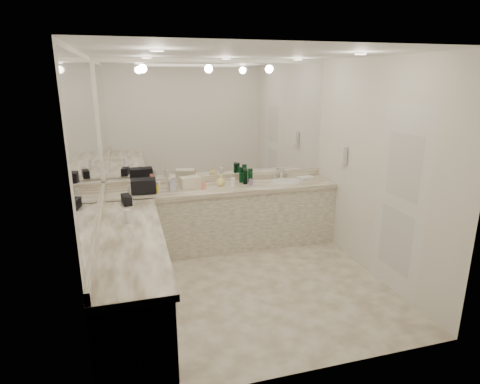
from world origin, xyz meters
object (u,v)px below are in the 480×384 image
object	(u,v)px
sink	(286,182)
soap_bottle_b	(172,184)
soap_bottle_a	(170,181)
cream_cosmetic_case	(190,182)
soap_bottle_c	(221,180)
black_toiletry_bag	(144,187)
wall_phone	(343,155)
hand_towel	(306,178)

from	to	relation	value
sink	soap_bottle_b	bearing A→B (deg)	-178.73
soap_bottle_a	soap_bottle_b	xyz separation A→B (m)	(0.02, -0.10, -0.01)
cream_cosmetic_case	soap_bottle_b	distance (m)	0.27
sink	soap_bottle_a	xyz separation A→B (m)	(-1.67, 0.06, 0.11)
soap_bottle_a	soap_bottle_c	xyz separation A→B (m)	(0.70, -0.02, -0.03)
black_toiletry_bag	cream_cosmetic_case	xyz separation A→B (m)	(0.63, 0.11, -0.01)
wall_phone	cream_cosmetic_case	size ratio (longest dim) A/B	0.89
soap_bottle_a	soap_bottle_b	size ratio (longest dim) A/B	1.13
soap_bottle_b	wall_phone	bearing A→B (deg)	-11.60
wall_phone	soap_bottle_a	xyz separation A→B (m)	(-2.27, 0.56, -0.34)
wall_phone	hand_towel	xyz separation A→B (m)	(-0.27, 0.55, -0.43)
soap_bottle_c	wall_phone	bearing A→B (deg)	-18.77
sink	soap_bottle_a	distance (m)	1.67
wall_phone	soap_bottle_a	size ratio (longest dim) A/B	1.10
cream_cosmetic_case	soap_bottle_c	world-z (taller)	soap_bottle_c
black_toiletry_bag	cream_cosmetic_case	distance (m)	0.63
black_toiletry_bag	soap_bottle_a	size ratio (longest dim) A/B	1.45
hand_towel	soap_bottle_b	bearing A→B (deg)	-177.53
wall_phone	hand_towel	size ratio (longest dim) A/B	1.08
wall_phone	soap_bottle_c	xyz separation A→B (m)	(-1.58, 0.54, -0.37)
sink	hand_towel	world-z (taller)	hand_towel
sink	wall_phone	distance (m)	0.91
soap_bottle_a	cream_cosmetic_case	bearing A→B (deg)	0.19
wall_phone	hand_towel	world-z (taller)	wall_phone
wall_phone	cream_cosmetic_case	distance (m)	2.12
wall_phone	soap_bottle_c	size ratio (longest dim) A/B	1.52
sink	soap_bottle_a	size ratio (longest dim) A/B	2.03
hand_towel	soap_bottle_a	xyz separation A→B (m)	(-2.01, 0.01, 0.09)
hand_towel	cream_cosmetic_case	bearing A→B (deg)	179.63
soap_bottle_c	sink	bearing A→B (deg)	-2.14
black_toiletry_bag	cream_cosmetic_case	size ratio (longest dim) A/B	1.17
sink	cream_cosmetic_case	size ratio (longest dim) A/B	1.63
wall_phone	cream_cosmetic_case	xyz separation A→B (m)	(-2.01, 0.56, -0.37)
sink	hand_towel	bearing A→B (deg)	8.34
hand_towel	soap_bottle_b	world-z (taller)	soap_bottle_b
soap_bottle_b	sink	bearing A→B (deg)	1.27
black_toiletry_bag	hand_towel	distance (m)	2.37
cream_cosmetic_case	soap_bottle_c	distance (m)	0.43
black_toiletry_bag	cream_cosmetic_case	bearing A→B (deg)	9.68
soap_bottle_c	black_toiletry_bag	bearing A→B (deg)	-175.52
sink	soap_bottle_a	bearing A→B (deg)	177.96
sink	soap_bottle_b	size ratio (longest dim) A/B	2.29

